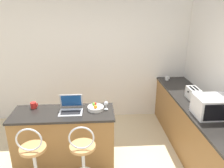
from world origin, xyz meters
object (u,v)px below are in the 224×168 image
object	(u,v)px
laptop	(71,107)
mug_red	(34,105)
fruit_bowl	(96,108)
bar_stool_far	(83,160)
wine_glass_tall	(106,104)
mug_white	(167,78)
bar_stool_near	(34,162)
toaster	(193,94)
microwave	(214,106)

from	to	relation	value
laptop	mug_red	xyz separation A→B (m)	(-0.59, 0.13, -0.01)
laptop	fruit_bowl	xyz separation A→B (m)	(0.37, 0.01, -0.03)
bar_stool_far	wine_glass_tall	world-z (taller)	wine_glass_tall
fruit_bowl	wine_glass_tall	bearing A→B (deg)	0.97
mug_red	bar_stool_far	bearing A→B (deg)	-43.61
laptop	mug_red	bearing A→B (deg)	167.14
mug_white	fruit_bowl	bearing A→B (deg)	-139.25
bar_stool_near	bar_stool_far	distance (m)	0.63
toaster	mug_white	xyz separation A→B (m)	(-0.13, 1.02, -0.05)
mug_white	wine_glass_tall	size ratio (longest dim) A/B	0.67
microwave	mug_red	bearing A→B (deg)	170.77
laptop	mug_white	bearing A→B (deg)	35.05
microwave	wine_glass_tall	xyz separation A→B (m)	(-1.53, 0.31, -0.05)
laptop	microwave	size ratio (longest dim) A/B	0.64
bar_stool_near	toaster	world-z (taller)	toaster
toaster	microwave	bearing A→B (deg)	-86.38
bar_stool_near	wine_glass_tall	world-z (taller)	wine_glass_tall
bar_stool_near	mug_white	bearing A→B (deg)	39.81
laptop	toaster	bearing A→B (deg)	8.60
fruit_bowl	wine_glass_tall	size ratio (longest dim) A/B	1.84
toaster	mug_white	distance (m)	1.03
bar_stool_near	microwave	world-z (taller)	microwave
fruit_bowl	mug_red	xyz separation A→B (m)	(-0.96, 0.12, 0.01)
fruit_bowl	mug_white	world-z (taller)	fruit_bowl
bar_stool_near	mug_white	xyz separation A→B (m)	(2.33, 1.94, 0.46)
bar_stool_near	mug_red	size ratio (longest dim) A/B	9.79
toaster	mug_red	xyz separation A→B (m)	(-2.61, -0.17, -0.05)
microwave	fruit_bowl	size ratio (longest dim) A/B	2.15
wine_glass_tall	laptop	bearing A→B (deg)	-178.17
mug_white	mug_red	xyz separation A→B (m)	(-2.48, -1.19, 0.00)
bar_stool_far	mug_red	xyz separation A→B (m)	(-0.79, 0.75, 0.47)
toaster	wine_glass_tall	world-z (taller)	toaster
bar_stool_near	fruit_bowl	bearing A→B (deg)	37.95
laptop	microwave	world-z (taller)	microwave
bar_stool_near	wine_glass_tall	bearing A→B (deg)	33.10
laptop	mug_white	xyz separation A→B (m)	(1.89, 1.33, -0.02)
bar_stool_near	microwave	distance (m)	2.58
microwave	toaster	world-z (taller)	microwave
bar_stool_far	mug_red	size ratio (longest dim) A/B	9.79
bar_stool_far	mug_red	distance (m)	1.18
laptop	wine_glass_tall	bearing A→B (deg)	1.83
toaster	wine_glass_tall	distance (m)	1.52
mug_red	microwave	bearing A→B (deg)	-9.23
mug_red	bar_stool_near	bearing A→B (deg)	-78.51
mug_white	wine_glass_tall	bearing A→B (deg)	-136.08
bar_stool_far	mug_white	size ratio (longest dim) A/B	11.48
bar_stool_far	toaster	xyz separation A→B (m)	(1.82, 0.92, 0.52)
mug_white	mug_red	bearing A→B (deg)	-154.35
microwave	toaster	xyz separation A→B (m)	(-0.04, 0.60, -0.05)
bar_stool_far	microwave	world-z (taller)	microwave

